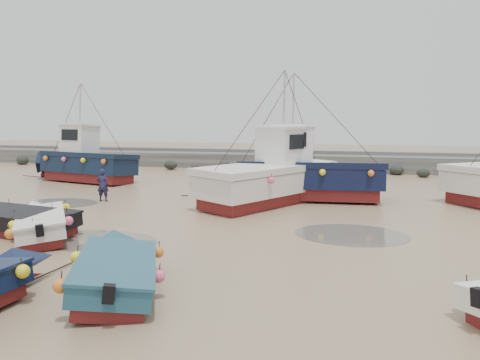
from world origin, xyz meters
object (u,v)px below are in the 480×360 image
object	(u,v)px
dinghy_4	(14,218)
person	(103,201)
dinghy_0	(43,220)
dinghy_2	(115,266)
cabin_boat_0	(80,160)
cabin_boat_1	(277,175)
cabin_boat_2	(298,173)

from	to	relation	value
dinghy_4	person	distance (m)	6.55
dinghy_0	dinghy_2	xyz separation A→B (m)	(4.99, -3.85, 0.00)
cabin_boat_0	dinghy_4	bearing A→B (deg)	-141.85
cabin_boat_1	person	world-z (taller)	cabin_boat_1
cabin_boat_0	cabin_boat_2	xyz separation A→B (m)	(14.36, -3.14, -0.02)
dinghy_4	dinghy_2	bearing A→B (deg)	-113.23
dinghy_4	cabin_boat_1	bearing A→B (deg)	-32.96
dinghy_2	cabin_boat_0	world-z (taller)	cabin_boat_0
cabin_boat_0	cabin_boat_2	size ratio (longest dim) A/B	0.94
cabin_boat_1	cabin_boat_2	bearing A→B (deg)	70.15
dinghy_0	person	distance (m)	6.73
dinghy_2	person	size ratio (longest dim) A/B	3.58
person	cabin_boat_2	bearing A→B (deg)	-174.38
cabin_boat_0	person	size ratio (longest dim) A/B	5.97
dinghy_0	cabin_boat_0	bearing A→B (deg)	81.55
dinghy_0	dinghy_2	world-z (taller)	same
dinghy_2	person	distance (m)	12.33
dinghy_2	dinghy_4	size ratio (longest dim) A/B	0.88
cabin_boat_0	cabin_boat_2	distance (m)	14.69
cabin_boat_0	cabin_boat_1	distance (m)	14.01
dinghy_4	dinghy_0	bearing A→B (deg)	-80.80
person	dinghy_0	bearing A→B (deg)	92.30
dinghy_0	dinghy_2	distance (m)	6.31
person	cabin_boat_1	bearing A→B (deg)	-177.87
cabin_boat_0	person	xyz separation A→B (m)	(5.31, -6.05, -1.36)
cabin_boat_0	person	world-z (taller)	cabin_boat_0
dinghy_2	person	xyz separation A→B (m)	(-6.68, 10.35, -0.55)
cabin_boat_1	cabin_boat_0	bearing A→B (deg)	-168.55
dinghy_2	person	bearing A→B (deg)	97.40
person	dinghy_4	bearing A→B (deg)	82.16
dinghy_0	cabin_boat_2	distance (m)	11.97
dinghy_0	dinghy_2	bearing A→B (deg)	-75.24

